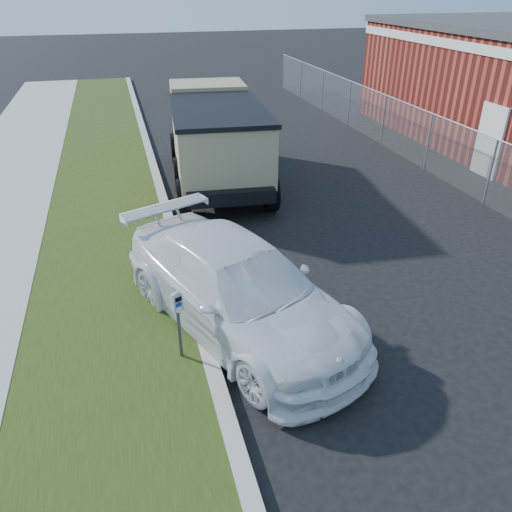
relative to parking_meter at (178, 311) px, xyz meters
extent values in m
plane|color=black|center=(3.02, 0.37, -1.00)|extent=(120.00, 120.00, 0.00)
cube|color=gray|center=(0.42, 2.37, -0.93)|extent=(0.25, 50.00, 0.15)
cube|color=#21390F|center=(-1.18, 2.37, -0.94)|extent=(3.00, 50.00, 0.13)
plane|color=slate|center=(9.02, 7.37, -0.10)|extent=(0.00, 30.00, 30.00)
cylinder|color=#8E939B|center=(9.02, 7.37, 0.80)|extent=(0.04, 30.00, 0.04)
cylinder|color=#8E939B|center=(9.02, 4.37, -0.10)|extent=(0.06, 0.06, 1.80)
cylinder|color=#8E939B|center=(9.02, 7.37, -0.10)|extent=(0.06, 0.06, 1.80)
cylinder|color=#8E939B|center=(9.02, 10.37, -0.10)|extent=(0.06, 0.06, 1.80)
cylinder|color=#8E939B|center=(9.02, 13.37, -0.10)|extent=(0.06, 0.06, 1.80)
cylinder|color=#8E939B|center=(9.02, 16.37, -0.10)|extent=(0.06, 0.06, 1.80)
cylinder|color=#8E939B|center=(9.02, 19.37, -0.10)|extent=(0.06, 0.06, 1.80)
cylinder|color=#8E939B|center=(9.02, 22.37, -0.10)|extent=(0.06, 0.06, 1.80)
cube|color=silver|center=(10.50, 8.37, 2.60)|extent=(0.06, 14.00, 0.30)
cube|color=silver|center=(10.47, 6.37, 0.10)|extent=(0.08, 1.10, 2.20)
cylinder|color=#3F4247|center=(0.00, 0.00, -0.44)|extent=(0.07, 0.07, 0.89)
cube|color=gray|center=(0.00, 0.00, 0.15)|extent=(0.19, 0.16, 0.27)
ellipsoid|color=gray|center=(0.00, 0.00, 0.29)|extent=(0.20, 0.17, 0.10)
cube|color=black|center=(0.02, -0.05, 0.24)|extent=(0.10, 0.05, 0.07)
cube|color=navy|center=(0.02, -0.05, 0.15)|extent=(0.09, 0.04, 0.06)
cylinder|color=silver|center=(0.02, -0.05, 0.05)|extent=(0.09, 0.04, 0.10)
cube|color=#3F4247|center=(0.02, -0.05, 0.17)|extent=(0.03, 0.02, 0.04)
imported|color=white|center=(1.10, 0.83, -0.23)|extent=(4.04, 5.77, 1.55)
cube|color=black|center=(2.22, 7.94, -0.27)|extent=(2.75, 6.59, 0.35)
cube|color=#8C805A|center=(2.42, 10.24, 0.55)|extent=(2.51, 2.00, 2.01)
cube|color=black|center=(2.42, 10.24, 0.96)|extent=(2.54, 2.03, 0.60)
cube|color=#8C805A|center=(2.15, 7.13, 0.55)|extent=(2.76, 4.41, 1.61)
cube|color=black|center=(2.15, 7.13, 1.39)|extent=(2.87, 4.52, 0.12)
cube|color=black|center=(2.50, 11.19, -0.35)|extent=(2.41, 0.36, 0.30)
cylinder|color=black|center=(1.26, 10.24, -0.50)|extent=(0.41, 1.03, 1.00)
cylinder|color=black|center=(3.56, 10.04, -0.50)|extent=(0.41, 1.03, 1.00)
cylinder|color=black|center=(1.03, 7.53, -0.50)|extent=(0.41, 1.03, 1.00)
cylinder|color=black|center=(3.33, 7.34, -0.50)|extent=(0.41, 1.03, 1.00)
cylinder|color=black|center=(0.87, 5.73, -0.50)|extent=(0.41, 1.03, 1.00)
cylinder|color=black|center=(3.17, 5.54, -0.50)|extent=(0.41, 1.03, 1.00)
camera|label=1|loc=(-0.51, -6.36, 4.42)|focal=35.00mm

